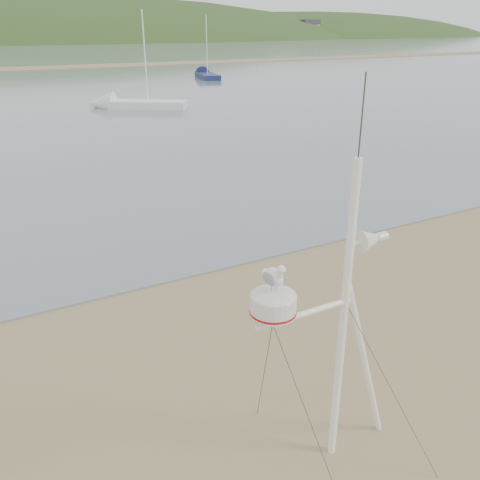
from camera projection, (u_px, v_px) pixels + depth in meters
ground at (149, 430)px, 7.10m from camera, size 560.00×560.00×0.00m
hill_ridge at (3, 91)px, 212.26m from camera, size 620.00×180.00×80.00m
mast_rig at (337, 383)px, 6.23m from camera, size 2.13×2.28×4.82m
sailboat_blue_far at (204, 75)px, 55.89m from camera, size 3.15×7.14×6.90m
sailboat_white_near at (123, 104)px, 34.71m from camera, size 6.58×5.12×6.76m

